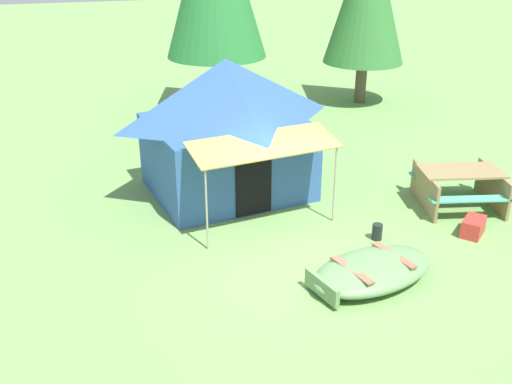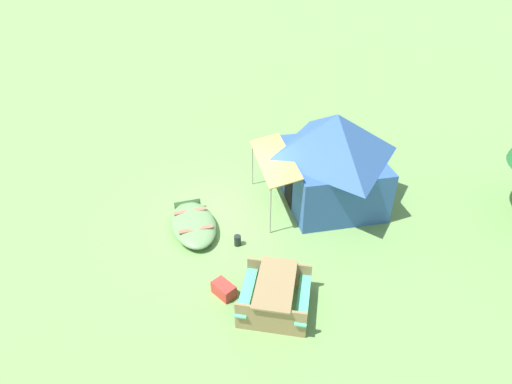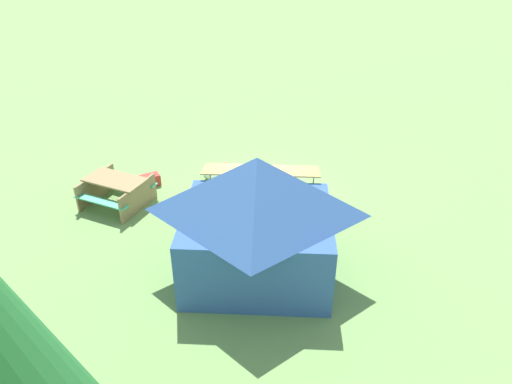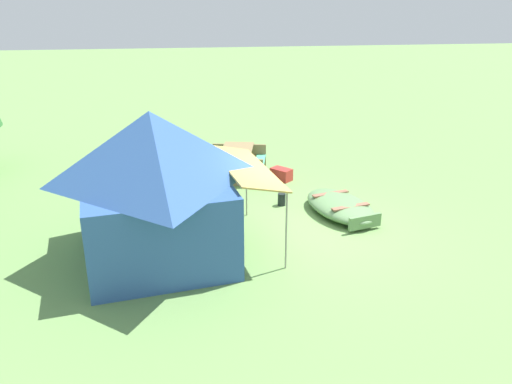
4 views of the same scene
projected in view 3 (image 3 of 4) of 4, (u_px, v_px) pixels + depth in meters
ground_plane at (258, 198)px, 13.51m from camera, size 80.00×80.00×0.00m
beached_rowboat at (241, 173)px, 14.37m from camera, size 2.45×1.76×0.39m
canvas_cabin_tent at (257, 217)px, 9.99m from camera, size 3.75×4.13×2.86m
picnic_table at (116, 189)px, 12.99m from camera, size 1.91×1.85×0.79m
cooler_box at (150, 180)px, 14.07m from camera, size 0.64×0.63×0.33m
fuel_can at (205, 193)px, 13.47m from camera, size 0.23×0.23×0.30m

